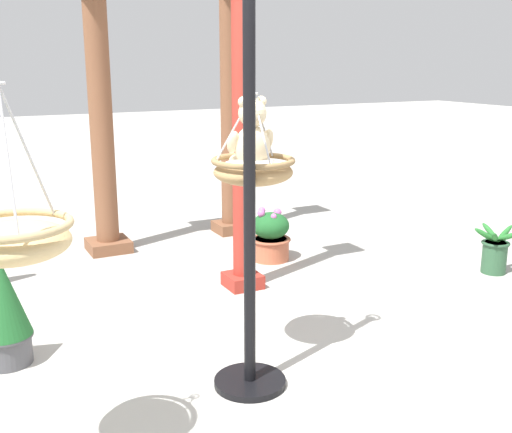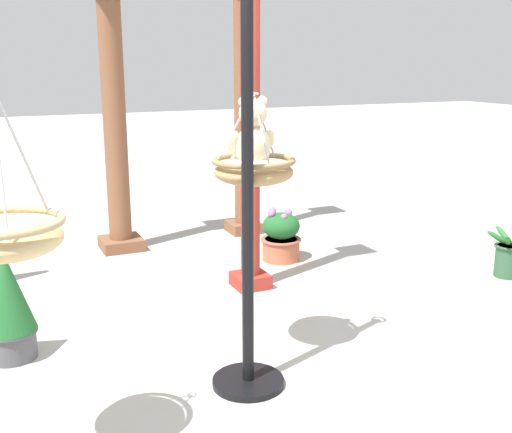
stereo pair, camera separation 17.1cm
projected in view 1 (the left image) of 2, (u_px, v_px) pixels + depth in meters
The scene contains 11 objects.
ground_plane at pixel (258, 369), 4.04m from camera, with size 40.00×40.00×0.00m, color #ADAAA3.
display_pole_central at pixel (250, 259), 3.65m from camera, with size 0.44×0.44×2.57m.
hanging_basket_with_teddy at pixel (253, 169), 3.81m from camera, with size 0.51×0.51×0.55m.
teddy_bear at pixel (252, 138), 3.79m from camera, with size 0.30×0.26×0.44m.
hanging_basket_left_high at pixel (13, 238), 2.70m from camera, with size 0.52×0.52×0.77m.
greenhouse_pillar_left at pixel (101, 122), 6.21m from camera, with size 0.44×0.44×2.77m.
greenhouse_pillar_right at pixel (242, 129), 5.16m from camera, with size 0.31×0.31×2.86m.
greenhouse_pillar_far_back at pixel (229, 112), 6.90m from camera, with size 0.37×0.37×2.84m.
potted_plant_fern_front at pixel (271, 236), 6.19m from camera, with size 0.40×0.40×0.52m.
potted_plant_flowering_red at pixel (3, 310), 4.03m from camera, with size 0.35×0.35×0.74m.
potted_plant_bushy_green at pixel (495, 252), 5.82m from camera, with size 0.42×0.46×0.46m.
Camera 1 is at (-1.68, -3.27, 1.94)m, focal length 44.01 mm.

